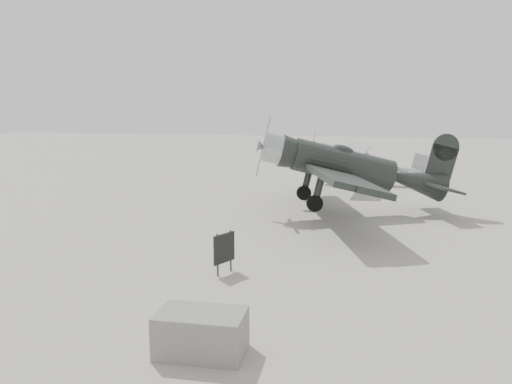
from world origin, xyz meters
TOP-DOWN VIEW (x-y plane):
  - ground at (0.00, 0.00)m, footprint 160.00×160.00m
  - lowwing_monoplane at (1.46, 7.42)m, footprint 9.02×12.29m
  - highwing_monoplane at (1.18, 17.35)m, footprint 7.21×10.10m
  - equipment_block at (-0.02, -6.66)m, footprint 1.76×1.19m
  - sign_board at (-1.22, -2.00)m, footprint 0.37×0.81m

SIDE VIEW (x-z plane):
  - ground at x=0.00m, z-range 0.00..0.00m
  - equipment_block at x=-0.02m, z-range 0.00..0.84m
  - sign_board at x=-1.22m, z-range 0.12..1.34m
  - highwing_monoplane at x=1.18m, z-range 0.36..3.25m
  - lowwing_monoplane at x=1.46m, z-range 0.12..4.12m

